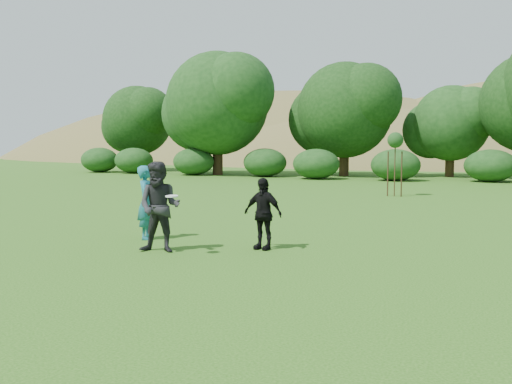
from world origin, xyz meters
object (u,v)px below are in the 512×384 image
at_px(player_black, 263,214).
at_px(player_grey, 160,207).
at_px(sapling, 395,142).
at_px(player_teal, 147,202).

bearing_deg(player_black, player_grey, -140.00).
bearing_deg(sapling, player_teal, -105.91).
relative_size(player_teal, sapling, 0.64).
xyz_separation_m(player_black, sapling, (0.74, 13.93, 1.61)).
height_order(player_grey, player_black, player_grey).
bearing_deg(sapling, player_grey, -100.15).
height_order(player_black, sapling, sapling).
height_order(player_teal, player_black, player_teal).
distance_m(player_teal, sapling, 14.38).
xyz_separation_m(player_teal, sapling, (3.92, 13.75, 1.50)).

